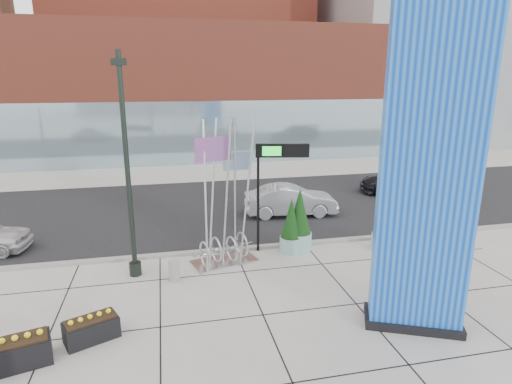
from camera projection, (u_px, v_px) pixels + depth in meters
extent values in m
plane|color=#9E9991|center=(225.00, 302.00, 13.49)|extent=(160.00, 160.00, 0.00)
cube|color=black|center=(198.00, 209.00, 22.92)|extent=(80.00, 12.00, 0.02)
cube|color=gray|center=(211.00, 251.00, 17.25)|extent=(80.00, 0.30, 0.12)
cube|color=#9A3F2C|center=(191.00, 92.00, 37.70)|extent=(34.00, 10.00, 11.00)
cube|color=#8CA5B2|center=(196.00, 133.00, 33.97)|extent=(34.00, 0.60, 5.00)
cube|color=slate|center=(417.00, 56.00, 46.66)|extent=(20.00, 18.00, 18.00)
cube|color=#0C41BA|center=(428.00, 175.00, 11.14)|extent=(2.63, 1.88, 8.79)
cube|color=black|center=(412.00, 320.00, 12.26)|extent=(2.88, 2.14, 0.24)
cylinder|color=black|center=(127.00, 170.00, 14.32)|extent=(0.17, 0.17, 7.71)
cylinder|color=black|center=(135.00, 269.00, 15.27)|extent=(0.42, 0.42, 0.48)
cube|color=black|center=(119.00, 62.00, 13.41)|extent=(0.49, 0.24, 0.21)
cube|color=silver|center=(224.00, 261.00, 16.40)|extent=(2.66, 1.84, 0.07)
cylinder|color=silver|center=(202.00, 196.00, 15.32)|extent=(0.10, 0.10, 5.49)
cylinder|color=silver|center=(213.00, 192.00, 15.77)|extent=(0.10, 0.10, 5.49)
cylinder|color=silver|center=(226.00, 194.00, 15.60)|extent=(0.10, 0.10, 5.49)
cylinder|color=silver|center=(238.00, 190.00, 16.02)|extent=(0.10, 0.10, 5.49)
cylinder|color=silver|center=(248.00, 193.00, 15.61)|extent=(0.10, 0.10, 5.49)
torus|color=silver|center=(203.00, 252.00, 15.99)|extent=(0.35, 0.98, 1.00)
torus|color=silver|center=(216.00, 249.00, 16.32)|extent=(0.35, 0.98, 1.00)
torus|color=silver|center=(231.00, 250.00, 16.22)|extent=(0.35, 0.98, 1.00)
torus|color=silver|center=(245.00, 246.00, 16.54)|extent=(0.35, 0.98, 1.00)
cube|color=red|center=(213.00, 149.00, 15.18)|extent=(1.36, 0.57, 0.88)
cube|color=silver|center=(240.00, 162.00, 15.64)|extent=(1.09, 0.25, 0.66)
cylinder|color=gray|center=(174.00, 271.00, 14.82)|extent=(0.38, 0.38, 0.73)
cylinder|color=black|center=(258.00, 200.00, 16.90)|extent=(0.10, 0.10, 4.33)
cube|color=black|center=(281.00, 150.00, 16.58)|extent=(2.06, 0.60, 0.52)
cube|color=#19D833|center=(272.00, 151.00, 16.39)|extent=(0.71, 0.17, 0.36)
cylinder|color=#86B5AE|center=(383.00, 241.00, 17.60)|extent=(0.94, 0.94, 0.66)
cylinder|color=black|center=(383.00, 233.00, 17.52)|extent=(0.87, 0.87, 0.06)
cone|color=black|center=(385.00, 214.00, 17.29)|extent=(0.85, 0.85, 1.69)
cylinder|color=#86B5AE|center=(291.00, 244.00, 17.33)|extent=(0.89, 0.89, 0.62)
cylinder|color=black|center=(291.00, 237.00, 17.24)|extent=(0.82, 0.82, 0.05)
cone|color=black|center=(291.00, 218.00, 17.03)|extent=(0.80, 0.80, 1.60)
cylinder|color=#86B5AE|center=(299.00, 241.00, 17.53)|extent=(1.04, 1.04, 0.72)
cylinder|color=black|center=(299.00, 232.00, 17.44)|extent=(0.95, 0.95, 0.06)
cone|color=black|center=(300.00, 211.00, 17.19)|extent=(0.93, 0.93, 1.86)
cube|color=black|center=(17.00, 354.00, 10.46)|extent=(1.68, 1.14, 0.66)
cube|color=black|center=(15.00, 341.00, 10.37)|extent=(1.54, 1.01, 0.07)
cube|color=black|center=(91.00, 330.00, 11.50)|extent=(1.54, 1.19, 0.59)
cube|color=black|center=(90.00, 319.00, 11.42)|extent=(1.41, 1.06, 0.06)
imported|color=#A1A3A8|center=(291.00, 201.00, 21.74)|extent=(4.79, 2.07, 1.53)
imported|color=black|center=(407.00, 180.00, 25.87)|extent=(5.93, 3.56, 1.61)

